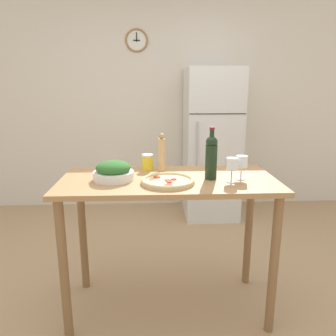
% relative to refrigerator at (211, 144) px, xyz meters
% --- Properties ---
extents(ground_plane, '(14.00, 14.00, 0.00)m').
position_rel_refrigerator_xyz_m(ground_plane, '(-0.59, -1.76, -0.87)').
color(ground_plane, tan).
extents(wall_back, '(6.40, 0.08, 2.60)m').
position_rel_refrigerator_xyz_m(wall_back, '(-0.59, 0.40, 0.44)').
color(wall_back, silver).
rests_on(wall_back, ground_plane).
extents(refrigerator, '(0.61, 0.72, 1.73)m').
position_rel_refrigerator_xyz_m(refrigerator, '(0.00, 0.00, 0.00)').
color(refrigerator, silver).
rests_on(refrigerator, ground_plane).
extents(prep_counter, '(1.39, 0.66, 0.95)m').
position_rel_refrigerator_xyz_m(prep_counter, '(-0.59, -1.76, -0.06)').
color(prep_counter, '#A87A4C').
rests_on(prep_counter, ground_plane).
extents(wine_bottle, '(0.08, 0.08, 0.33)m').
position_rel_refrigerator_xyz_m(wine_bottle, '(-0.32, -1.78, 0.23)').
color(wine_bottle, black).
rests_on(wine_bottle, prep_counter).
extents(wine_glass_near, '(0.08, 0.08, 0.15)m').
position_rel_refrigerator_xyz_m(wine_glass_near, '(-0.20, -1.86, 0.20)').
color(wine_glass_near, silver).
rests_on(wine_glass_near, prep_counter).
extents(wine_glass_far, '(0.08, 0.08, 0.15)m').
position_rel_refrigerator_xyz_m(wine_glass_far, '(-0.13, -1.81, 0.19)').
color(wine_glass_far, silver).
rests_on(wine_glass_far, prep_counter).
extents(pepper_mill, '(0.05, 0.05, 0.27)m').
position_rel_refrigerator_xyz_m(pepper_mill, '(-0.62, -1.57, 0.21)').
color(pepper_mill, tan).
rests_on(pepper_mill, prep_counter).
extents(salad_bowl, '(0.26, 0.26, 0.12)m').
position_rel_refrigerator_xyz_m(salad_bowl, '(-0.94, -1.77, 0.14)').
color(salad_bowl, white).
rests_on(salad_bowl, prep_counter).
extents(homemade_pizza, '(0.33, 0.33, 0.03)m').
position_rel_refrigerator_xyz_m(homemade_pizza, '(-0.60, -1.87, 0.10)').
color(homemade_pizza, '#DBC189').
rests_on(homemade_pizza, prep_counter).
extents(salt_canister, '(0.08, 0.08, 0.11)m').
position_rel_refrigerator_xyz_m(salt_canister, '(-0.72, -1.53, 0.14)').
color(salt_canister, yellow).
rests_on(salt_canister, prep_counter).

